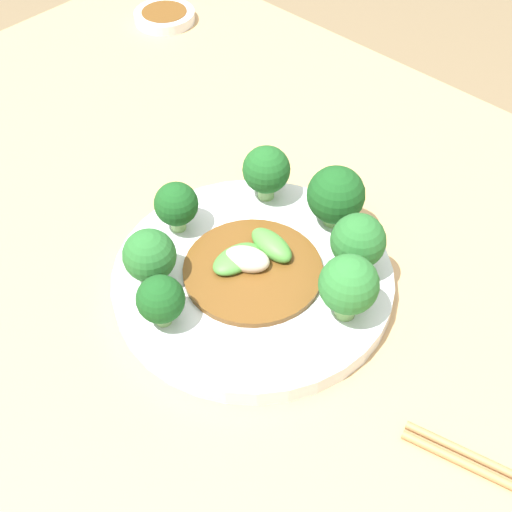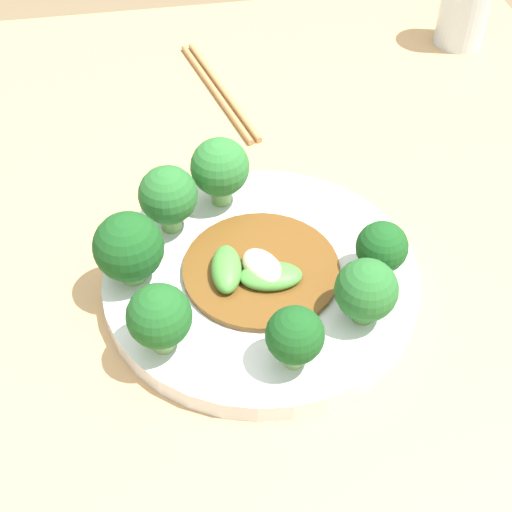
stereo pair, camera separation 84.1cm
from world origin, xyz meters
TOP-DOWN VIEW (x-y plane):
  - table at (0.00, 0.00)m, footprint 1.14×0.87m
  - plate at (-0.04, -0.00)m, footprint 0.28×0.28m
  - broccoli_east at (0.06, 0.01)m, footprint 0.04×0.04m
  - broccoli_southwest at (-0.11, -0.07)m, footprint 0.05×0.05m
  - broccoli_west at (-0.13, -0.02)m, footprint 0.05×0.05m
  - broccoli_south at (-0.05, -0.11)m, footprint 0.06×0.06m
  - broccoli_north at (-0.02, 0.10)m, footprint 0.04×0.04m
  - broccoli_northeast at (0.03, 0.07)m, footprint 0.05×0.05m
  - broccoli_southeast at (0.03, -0.09)m, footprint 0.05×0.05m
  - stirfry_center at (-0.03, -0.01)m, footprint 0.14×0.14m
  - sauce_dish at (0.42, -0.29)m, footprint 0.09×0.09m

SIDE VIEW (x-z plane):
  - table at x=0.00m, z-range 0.00..0.76m
  - sauce_dish at x=0.42m, z-range 0.76..0.77m
  - plate at x=-0.04m, z-range 0.76..0.78m
  - stirfry_center at x=-0.03m, z-range 0.77..0.80m
  - broccoli_north at x=-0.02m, z-range 0.78..0.83m
  - broccoli_east at x=0.06m, z-range 0.78..0.84m
  - broccoli_northeast at x=0.03m, z-range 0.78..0.84m
  - broccoli_southeast at x=0.03m, z-range 0.78..0.85m
  - broccoli_south at x=-0.05m, z-range 0.78..0.85m
  - broccoli_southwest at x=-0.11m, z-range 0.78..0.85m
  - broccoli_west at x=-0.13m, z-range 0.78..0.85m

